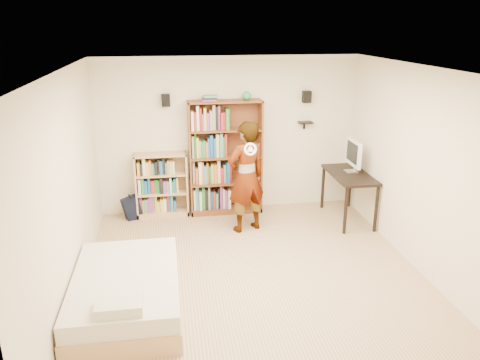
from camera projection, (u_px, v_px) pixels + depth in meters
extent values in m
cube|color=tan|center=(254.00, 277.00, 6.23)|extent=(4.50, 5.00, 0.01)
cube|color=silver|center=(229.00, 135.00, 8.13)|extent=(4.50, 0.02, 2.70)
cube|color=silver|center=(319.00, 289.00, 3.46)|extent=(4.50, 0.02, 2.70)
cube|color=silver|center=(67.00, 191.00, 5.46)|extent=(0.02, 5.00, 2.70)
cube|color=silver|center=(424.00, 172.00, 6.13)|extent=(0.02, 5.00, 2.70)
cube|color=white|center=(257.00, 70.00, 5.36)|extent=(4.50, 5.00, 0.02)
cube|color=white|center=(228.00, 57.00, 7.68)|extent=(4.50, 0.06, 0.06)
cube|color=white|center=(328.00, 111.00, 3.06)|extent=(4.50, 0.06, 0.06)
cube|color=white|center=(55.00, 76.00, 5.04)|extent=(0.06, 5.00, 0.06)
cube|color=white|center=(435.00, 70.00, 5.70)|extent=(0.06, 5.00, 0.06)
cube|color=black|center=(166.00, 100.00, 7.68)|extent=(0.14, 0.12, 0.20)
cube|color=black|center=(307.00, 97.00, 8.03)|extent=(0.14, 0.12, 0.20)
cube|color=black|center=(305.00, 122.00, 8.19)|extent=(0.25, 0.16, 0.02)
imported|color=black|center=(246.00, 177.00, 7.37)|extent=(0.77, 0.64, 1.80)
torus|color=white|center=(250.00, 149.00, 6.88)|extent=(0.19, 0.07, 0.20)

